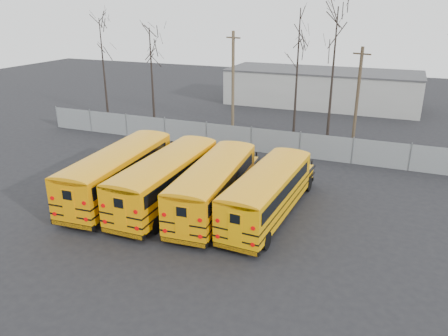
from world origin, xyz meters
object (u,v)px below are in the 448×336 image
at_px(bus_d, 269,189).
at_px(utility_pole_right, 357,99).
at_px(bus_b, 168,176).
at_px(utility_pole_left, 233,80).
at_px(bus_a, 120,169).
at_px(bus_c, 215,182).

xyz_separation_m(bus_d, utility_pole_right, (2.90, 14.48, 2.54)).
xyz_separation_m(bus_b, utility_pole_left, (-2.61, 17.50, 2.86)).
bearing_deg(bus_d, bus_a, -172.68).
height_order(bus_b, utility_pole_right, utility_pole_right).
distance_m(bus_a, bus_d, 9.31).
bearing_deg(bus_c, utility_pole_right, 63.80).
distance_m(bus_b, bus_c, 2.94).
height_order(bus_c, bus_d, bus_c).
bearing_deg(bus_b, bus_d, 4.78).
xyz_separation_m(bus_c, utility_pole_right, (6.04, 14.73, 2.49)).
bearing_deg(bus_c, bus_d, 0.63).
bearing_deg(utility_pole_right, bus_d, -80.34).
bearing_deg(bus_b, bus_c, 5.13).
height_order(bus_a, utility_pole_left, utility_pole_left).
xyz_separation_m(bus_b, bus_d, (6.06, 0.52, -0.10)).
bearing_deg(bus_a, bus_d, 0.80).
bearing_deg(utility_pole_left, bus_a, -72.26).
bearing_deg(bus_d, utility_pole_left, 120.19).
relative_size(bus_b, utility_pole_right, 1.34).
bearing_deg(bus_d, bus_b, -172.00).
xyz_separation_m(bus_a, utility_pole_right, (12.19, 15.16, 2.41)).
distance_m(bus_c, bus_d, 3.15).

